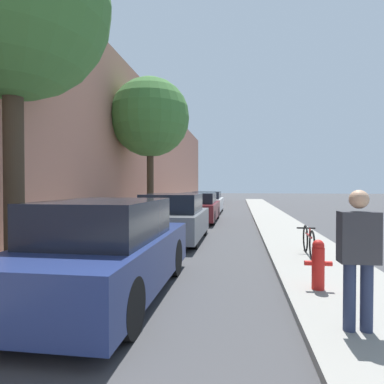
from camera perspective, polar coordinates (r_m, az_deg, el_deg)
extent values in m
plane|color=#3D3D3F|center=(14.96, 3.66, -5.69)|extent=(120.00, 120.00, 0.00)
cube|color=gray|center=(15.45, -7.17, -5.26)|extent=(2.00, 52.00, 0.12)
cube|color=gray|center=(15.01, 14.81, -5.48)|extent=(2.00, 52.00, 0.12)
cube|color=tan|center=(15.88, -11.96, 7.95)|extent=(0.70, 52.00, 7.34)
cylinder|color=black|center=(7.13, -15.79, -10.41)|extent=(0.22, 0.72, 0.72)
cylinder|color=black|center=(6.67, -3.18, -11.18)|extent=(0.22, 0.72, 0.72)
cylinder|color=black|center=(4.86, -29.36, -16.02)|extent=(0.22, 0.72, 0.72)
cylinder|color=black|center=(4.15, -10.96, -18.94)|extent=(0.22, 0.72, 0.72)
cube|color=navy|center=(5.57, -14.07, -11.40)|extent=(1.77, 4.36, 0.76)
cube|color=black|center=(5.31, -14.82, -4.63)|extent=(1.56, 2.27, 0.60)
cylinder|color=black|center=(12.09, -5.95, -5.75)|extent=(0.22, 0.66, 0.66)
cylinder|color=black|center=(11.79, 2.00, -5.92)|extent=(0.22, 0.66, 0.66)
cylinder|color=black|center=(9.75, -9.48, -7.42)|extent=(0.22, 0.66, 0.66)
cylinder|color=black|center=(9.39, 0.38, -7.74)|extent=(0.22, 0.66, 0.66)
cube|color=slate|center=(10.69, -3.19, -5.41)|extent=(1.90, 3.95, 0.76)
cube|color=black|center=(10.48, -3.36, -1.90)|extent=(1.67, 2.05, 0.57)
cylinder|color=black|center=(17.87, -0.75, -3.51)|extent=(0.22, 0.66, 0.66)
cylinder|color=black|center=(17.70, 4.29, -3.56)|extent=(0.22, 0.66, 0.66)
cylinder|color=black|center=(15.08, -2.43, -4.38)|extent=(0.22, 0.66, 0.66)
cylinder|color=black|center=(14.88, 3.55, -4.46)|extent=(0.22, 0.66, 0.66)
cube|color=maroon|center=(16.34, 1.20, -3.16)|extent=(1.79, 4.58, 0.74)
cube|color=black|center=(16.13, 1.12, -1.02)|extent=(1.57, 2.38, 0.50)
cylinder|color=black|center=(23.29, 0.96, -2.44)|extent=(0.22, 0.65, 0.65)
cylinder|color=black|center=(23.14, 5.07, -2.47)|extent=(0.22, 0.65, 0.65)
cylinder|color=black|center=(20.49, -0.04, -2.93)|extent=(0.22, 0.65, 0.65)
cylinder|color=black|center=(20.32, 4.64, -2.97)|extent=(0.22, 0.65, 0.65)
cube|color=silver|center=(21.78, 2.67, -2.10)|extent=(1.90, 4.57, 0.74)
cube|color=black|center=(21.57, 2.63, -0.53)|extent=(1.67, 2.37, 0.47)
cylinder|color=#423323|center=(7.59, -28.35, 4.64)|extent=(0.39, 0.39, 4.29)
sphere|color=#3D7033|center=(8.43, -28.58, 27.00)|extent=(3.90, 3.90, 3.90)
cylinder|color=#423323|center=(14.20, -7.20, 1.77)|extent=(0.29, 0.29, 3.64)
sphere|color=#3D7033|center=(14.49, -7.23, 12.65)|extent=(3.34, 3.34, 3.34)
cylinder|color=red|center=(5.79, 20.89, -12.18)|extent=(0.20, 0.20, 0.67)
sphere|color=red|center=(5.72, 20.91, -8.59)|extent=(0.19, 0.19, 0.19)
cylinder|color=red|center=(5.75, 19.42, -11.46)|extent=(0.13, 0.08, 0.08)
cylinder|color=red|center=(5.81, 22.35, -11.34)|extent=(0.13, 0.08, 0.08)
cylinder|color=#283351|center=(4.42, 27.85, -15.71)|extent=(0.14, 0.14, 0.78)
cylinder|color=#283351|center=(4.36, 25.47, -15.95)|extent=(0.14, 0.14, 0.78)
cube|color=#333338|center=(4.24, 26.75, -6.97)|extent=(0.43, 0.24, 0.59)
sphere|color=tan|center=(4.20, 26.81, -1.13)|extent=(0.21, 0.21, 0.21)
torus|color=black|center=(8.82, 18.94, -7.56)|extent=(0.07, 0.67, 0.67)
torus|color=black|center=(7.87, 19.97, -8.63)|extent=(0.07, 0.67, 0.67)
cube|color=maroon|center=(8.32, 19.43, -7.04)|extent=(0.07, 0.82, 0.04)
cylinder|color=maroon|center=(8.14, 19.62, -6.57)|extent=(0.04, 0.04, 0.18)
cube|color=black|center=(8.71, 19.03, -5.89)|extent=(0.44, 0.06, 0.04)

